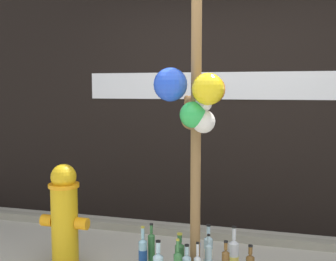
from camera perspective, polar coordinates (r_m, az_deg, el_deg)
The scene contains 11 objects.
building_wall at distance 4.64m, azimuth 7.84°, elevation 10.14°, with size 10.00×0.21×3.75m.
curb_strip at distance 4.40m, azimuth 6.58°, elevation -13.87°, with size 8.00×0.12×0.08m, color gray.
memorial_post at distance 3.19m, azimuth 3.74°, elevation 7.66°, with size 0.64×0.51×2.91m.
fire_hydrant at distance 3.77m, azimuth -13.82°, elevation -10.92°, with size 0.43×0.26×0.88m.
bottle_0 at distance 3.54m, azimuth 5.48°, elevation -16.98°, with size 0.06×0.06×0.36m.
bottle_2 at distance 3.59m, azimuth -3.41°, elevation -16.45°, with size 0.07×0.07×0.40m.
bottle_4 at distance 3.64m, azimuth -2.25°, elevation -15.92°, with size 0.06×0.06×0.40m.
bottle_5 at distance 3.73m, azimuth 5.47°, elevation -15.88°, with size 0.08×0.08×0.37m.
bottle_9 at distance 3.66m, azimuth 1.58°, elevation -16.45°, with size 0.08×0.08×0.32m.
bottle_11 at distance 3.61m, azimuth 8.87°, elevation -16.59°, with size 0.08×0.08×0.41m.
litter_0 at distance 4.23m, azimuth 3.97°, elevation -15.18°, with size 0.13×0.07×0.01m, color #8C99B2.
Camera 1 is at (0.65, -2.77, 1.51)m, focal length 45.07 mm.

